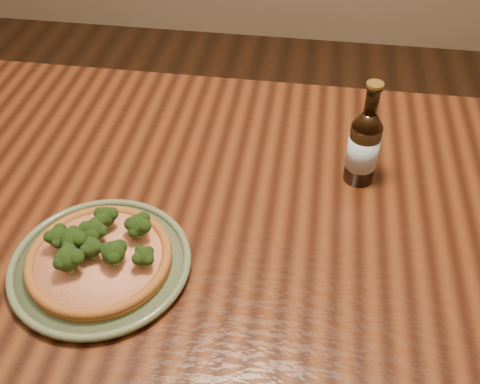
# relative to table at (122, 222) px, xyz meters

# --- Properties ---
(table) EXTENTS (1.60, 0.90, 0.75)m
(table) POSITION_rel_table_xyz_m (0.00, 0.00, 0.00)
(table) COLOR #4D2410
(table) RESTS_ON ground
(plate) EXTENTS (0.31, 0.31, 0.02)m
(plate) POSITION_rel_table_xyz_m (0.04, -0.20, 0.10)
(plate) COLOR #556545
(plate) RESTS_ON table
(pizza) EXTENTS (0.25, 0.25, 0.07)m
(pizza) POSITION_rel_table_xyz_m (0.04, -0.20, 0.12)
(pizza) COLOR #945821
(pizza) RESTS_ON plate
(beer_bottle) EXTENTS (0.06, 0.06, 0.22)m
(beer_bottle) POSITION_rel_table_xyz_m (0.48, 0.11, 0.18)
(beer_bottle) COLOR black
(beer_bottle) RESTS_ON table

